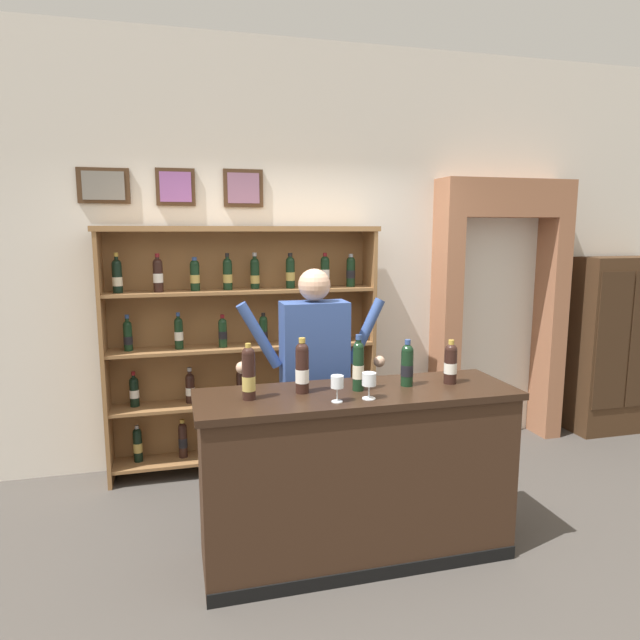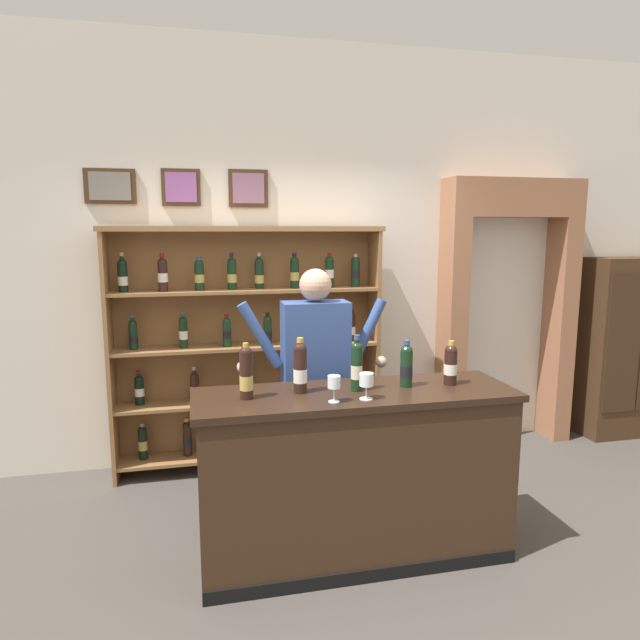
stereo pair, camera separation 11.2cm
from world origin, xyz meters
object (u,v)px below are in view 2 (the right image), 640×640
at_px(wine_glass_spare, 334,384).
at_px(tasting_counter, 355,475).
at_px(tasting_bottle_vin_santo, 246,373).
at_px(tasting_bottle_bianco, 300,367).
at_px(tasting_bottle_super_tuscan, 406,365).
at_px(wine_glass_center, 366,381).
at_px(shopkeeper, 316,363).
at_px(tasting_bottle_riserva, 451,364).
at_px(side_cabinet, 625,347).
at_px(tasting_bottle_rosso, 357,365).
at_px(wine_shelf, 248,341).

bearing_deg(wine_glass_spare, tasting_counter, 44.14).
distance_m(tasting_bottle_vin_santo, tasting_bottle_bianco, 0.31).
height_order(tasting_counter, tasting_bottle_super_tuscan, tasting_bottle_super_tuscan).
xyz_separation_m(tasting_counter, tasting_bottle_bianco, (-0.31, 0.05, 0.66)).
bearing_deg(wine_glass_center, tasting_bottle_vin_santo, 166.18).
height_order(shopkeeper, wine_glass_center, shopkeeper).
bearing_deg(tasting_bottle_riserva, wine_glass_spare, -166.41).
relative_size(tasting_bottle_vin_santo, tasting_bottle_bianco, 0.98).
xyz_separation_m(shopkeeper, tasting_bottle_riserva, (0.70, -0.56, 0.09)).
relative_size(tasting_bottle_bianco, wine_glass_center, 2.16).
bearing_deg(side_cabinet, wine_glass_spare, -153.90).
xyz_separation_m(side_cabinet, tasting_bottle_riserva, (-2.46, -1.39, 0.30)).
xyz_separation_m(tasting_bottle_rosso, tasting_bottle_super_tuscan, (0.31, 0.02, -0.02)).
relative_size(side_cabinet, tasting_bottle_rosso, 5.15).
relative_size(shopkeeper, tasting_bottle_bianco, 5.31).
bearing_deg(tasting_bottle_rosso, tasting_counter, -117.84).
height_order(tasting_bottle_bianco, tasting_bottle_rosso, tasting_bottle_rosso).
distance_m(wine_shelf, tasting_bottle_riserva, 1.79).
bearing_deg(tasting_bottle_riserva, side_cabinet, 29.56).
relative_size(shopkeeper, tasting_bottle_rosso, 5.16).
relative_size(tasting_bottle_rosso, tasting_bottle_super_tuscan, 1.17).
distance_m(wine_shelf, tasting_bottle_bianco, 1.42).
xyz_separation_m(tasting_bottle_vin_santo, wine_glass_spare, (0.45, -0.17, -0.04)).
xyz_separation_m(tasting_bottle_vin_santo, tasting_bottle_super_tuscan, (0.94, 0.04, -0.02)).
distance_m(tasting_bottle_super_tuscan, wine_glass_center, 0.36).
xyz_separation_m(tasting_bottle_vin_santo, tasting_bottle_rosso, (0.63, 0.01, 0.01)).
distance_m(tasting_counter, tasting_bottle_super_tuscan, 0.72).
bearing_deg(tasting_bottle_vin_santo, tasting_bottle_rosso, 1.32).
height_order(tasting_bottle_super_tuscan, tasting_bottle_riserva, tasting_bottle_super_tuscan).
xyz_separation_m(side_cabinet, tasting_bottle_rosso, (-3.04, -1.40, 0.33)).
height_order(side_cabinet, tasting_bottle_vin_santo, side_cabinet).
xyz_separation_m(side_cabinet, tasting_bottle_vin_santo, (-3.67, -1.41, 0.32)).
bearing_deg(wine_shelf, tasting_counter, -71.75).
relative_size(tasting_bottle_super_tuscan, wine_glass_spare, 1.91).
relative_size(tasting_bottle_vin_santo, wine_glass_spare, 2.14).
bearing_deg(shopkeeper, tasting_bottle_vin_santo, -131.61).
bearing_deg(tasting_bottle_vin_santo, shopkeeper, 48.39).
relative_size(shopkeeper, tasting_bottle_vin_santo, 5.40).
bearing_deg(tasting_counter, wine_shelf, 108.25).
bearing_deg(tasting_bottle_riserva, tasting_bottle_rosso, -179.65).
relative_size(shopkeeper, tasting_bottle_super_tuscan, 6.05).
bearing_deg(wine_glass_spare, tasting_bottle_vin_santo, 159.80).
relative_size(shopkeeper, wine_glass_spare, 11.55).
distance_m(side_cabinet, tasting_bottle_bianco, 3.64).
bearing_deg(shopkeeper, wine_glass_spare, -94.83).
height_order(tasting_bottle_vin_santo, tasting_bottle_super_tuscan, tasting_bottle_vin_santo).
distance_m(shopkeeper, tasting_bottle_riserva, 0.90).
xyz_separation_m(tasting_bottle_riserva, wine_glass_spare, (-0.76, -0.18, -0.02)).
height_order(shopkeeper, tasting_bottle_riserva, shopkeeper).
relative_size(wine_shelf, wine_glass_center, 14.72).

